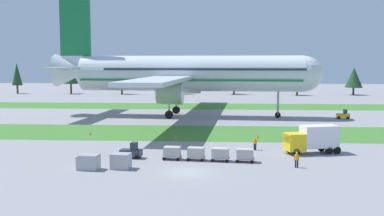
{
  "coord_description": "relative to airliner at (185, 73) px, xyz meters",
  "views": [
    {
      "loc": [
        3.47,
        -46.17,
        11.6
      ],
      "look_at": [
        -1.08,
        28.13,
        4.0
      ],
      "focal_mm": 41.81,
      "sensor_mm": 36.0,
      "label": 1
    }
  ],
  "objects": [
    {
      "name": "catering_truck",
      "position": [
        19.25,
        -38.53,
        -7.36
      ],
      "size": [
        7.32,
        4.06,
        3.58
      ],
      "rotation": [
        0.0,
        0.0,
        1.84
      ],
      "color": "yellow",
      "rests_on": "ground"
    },
    {
      "name": "cargo_dolly_third",
      "position": [
        7.48,
        -43.82,
        -8.39
      ],
      "size": [
        2.34,
        1.71,
        1.55
      ],
      "rotation": [
        0.0,
        0.0,
        1.47
      ],
      "color": "#A3A3A8",
      "rests_on": "ground"
    },
    {
      "name": "ground_plane",
      "position": [
        3.84,
        -49.55,
        -9.31
      ],
      "size": [
        400.0,
        400.0,
        0.0
      ],
      "primitive_type": "plane",
      "color": "gray"
    },
    {
      "name": "baggage_tug",
      "position": [
        -3.3,
        -42.77,
        -8.49
      ],
      "size": [
        2.71,
        1.55,
        1.97
      ],
      "rotation": [
        0.0,
        0.0,
        1.47
      ],
      "color": "#2D333D",
      "rests_on": "ground"
    },
    {
      "name": "ground_crew_loader",
      "position": [
        15.92,
        -46.53,
        -8.36
      ],
      "size": [
        0.56,
        0.36,
        1.74
      ],
      "rotation": [
        0.0,
        0.0,
        3.02
      ],
      "color": "black",
      "rests_on": "ground"
    },
    {
      "name": "distant_tree_line",
      "position": [
        13.4,
        66.49,
        -2.52
      ],
      "size": [
        187.28,
        9.31,
        12.01
      ],
      "color": "#4C3823",
      "rests_on": "ground"
    },
    {
      "name": "cargo_dolly_fourth",
      "position": [
        10.36,
        -44.11,
        -8.39
      ],
      "size": [
        2.34,
        1.71,
        1.55
      ],
      "rotation": [
        0.0,
        0.0,
        1.47
      ],
      "color": "#A3A3A8",
      "rests_on": "ground"
    },
    {
      "name": "uld_container_2",
      "position": [
        -3.41,
        -48.23,
        -8.46
      ],
      "size": [
        2.18,
        1.83,
        1.69
      ],
      "primitive_type": "cube",
      "rotation": [
        0.0,
        0.0,
        -0.12
      ],
      "color": "#A3A3A8",
      "rests_on": "ground"
    },
    {
      "name": "pushback_tractor",
      "position": [
        32.99,
        -2.24,
        -8.49
      ],
      "size": [
        2.68,
        1.47,
        1.97
      ],
      "rotation": [
        0.0,
        0.0,
        1.5
      ],
      "color": "yellow",
      "rests_on": "ground"
    },
    {
      "name": "grass_strip_far",
      "position": [
        3.84,
        22.55,
        -9.31
      ],
      "size": [
        320.0,
        16.63,
        0.01
      ],
      "primitive_type": "cube",
      "color": "#3D752D",
      "rests_on": "ground"
    },
    {
      "name": "grass_strip_near",
      "position": [
        3.84,
        -22.71,
        -9.31
      ],
      "size": [
        320.0,
        16.63,
        0.01
      ],
      "primitive_type": "cube",
      "color": "#3D752D",
      "rests_on": "ground"
    },
    {
      "name": "airliner",
      "position": [
        0.0,
        0.0,
        0.0
      ],
      "size": [
        57.78,
        71.73,
        25.93
      ],
      "rotation": [
        0.0,
        0.0,
        -1.64
      ],
      "color": "silver",
      "rests_on": "ground"
    },
    {
      "name": "cargo_dolly_lead",
      "position": [
        1.71,
        -43.26,
        -8.39
      ],
      "size": [
        2.34,
        1.71,
        1.55
      ],
      "rotation": [
        0.0,
        0.0,
        1.47
      ],
      "color": "#A3A3A8",
      "rests_on": "ground"
    },
    {
      "name": "uld_container_0",
      "position": [
        -6.73,
        -48.83,
        -8.48
      ],
      "size": [
        2.14,
        1.78,
        1.65
      ],
      "primitive_type": "cube",
      "rotation": [
        0.0,
        0.0,
        -0.09
      ],
      "color": "#A3A3A8",
      "rests_on": "ground"
    },
    {
      "name": "uld_container_1",
      "position": [
        -6.99,
        -48.77,
        -8.56
      ],
      "size": [
        2.09,
        1.72,
        1.51
      ],
      "primitive_type": "cube",
      "rotation": [
        0.0,
        0.0,
        -0.06
      ],
      "color": "#A3A3A8",
      "rests_on": "ground"
    },
    {
      "name": "taxiway_marker_0",
      "position": [
        0.8,
        -29.28,
        -9.07
      ],
      "size": [
        0.44,
        0.44,
        0.48
      ],
      "primitive_type": "cone",
      "color": "orange",
      "rests_on": "ground"
    },
    {
      "name": "cargo_dolly_second",
      "position": [
        4.59,
        -43.54,
        -8.39
      ],
      "size": [
        2.34,
        1.71,
        1.55
      ],
      "rotation": [
        0.0,
        0.0,
        1.47
      ],
      "color": "#A3A3A8",
      "rests_on": "ground"
    },
    {
      "name": "taxiway_marker_2",
      "position": [
        -13.36,
        -25.91,
        -9.07
      ],
      "size": [
        0.44,
        0.44,
        0.48
      ],
      "primitive_type": "cone",
      "color": "orange",
      "rests_on": "ground"
    },
    {
      "name": "ground_crew_marshaller",
      "position": [
        12.11,
        -36.8,
        -8.36
      ],
      "size": [
        0.46,
        0.39,
        1.74
      ],
      "rotation": [
        0.0,
        0.0,
        2.47
      ],
      "color": "black",
      "rests_on": "ground"
    },
    {
      "name": "taxiway_marker_1",
      "position": [
        13.24,
        -27.0,
        -9.04
      ],
      "size": [
        0.44,
        0.44,
        0.54
      ],
      "primitive_type": "cone",
      "color": "orange",
      "rests_on": "ground"
    }
  ]
}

